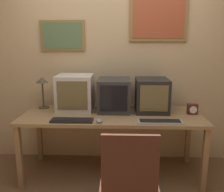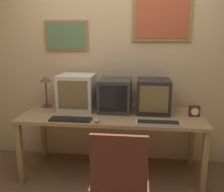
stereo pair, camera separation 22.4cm
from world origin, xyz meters
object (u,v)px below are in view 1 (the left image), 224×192
object	(u,v)px
mouse_near_keyboard	(99,120)
desk_lamp	(42,85)
desk_clock	(192,109)
monitor_right	(152,95)
monitor_center	(114,95)
office_chair	(129,187)
keyboard_main	(72,120)
keyboard_side	(160,122)
monitor_left	(75,93)

from	to	relation	value
mouse_near_keyboard	desk_lamp	distance (m)	0.95
desk_clock	desk_lamp	xyz separation A→B (m)	(-1.79, 0.20, 0.24)
desk_lamp	monitor_right	bearing A→B (deg)	-3.74
monitor_center	monitor_right	xyz separation A→B (m)	(0.45, -0.01, 0.00)
mouse_near_keyboard	desk_lamp	bearing A→B (deg)	144.85
desk_clock	office_chair	xyz separation A→B (m)	(-0.75, -0.93, -0.42)
monitor_center	monitor_right	distance (m)	0.45
monitor_right	desk_lamp	xyz separation A→B (m)	(-1.34, 0.09, 0.10)
monitor_right	desk_lamp	world-z (taller)	desk_lamp
keyboard_main	desk_lamp	size ratio (longest dim) A/B	1.13
keyboard_side	desk_lamp	size ratio (longest dim) A/B	1.16
monitor_center	desk_lamp	distance (m)	0.90
desk_clock	keyboard_side	bearing A→B (deg)	-141.83
monitor_center	mouse_near_keyboard	world-z (taller)	monitor_center
monitor_right	monitor_left	bearing A→B (deg)	179.39
monitor_center	monitor_right	world-z (taller)	monitor_right
monitor_left	office_chair	distance (m)	1.35
monitor_left	monitor_center	xyz separation A→B (m)	(0.47, -0.00, -0.02)
mouse_near_keyboard	keyboard_side	bearing A→B (deg)	-0.45
monitor_left	mouse_near_keyboard	world-z (taller)	monitor_left
desk_clock	monitor_left	bearing A→B (deg)	174.89
monitor_left	mouse_near_keyboard	xyz separation A→B (m)	(0.33, -0.45, -0.20)
keyboard_side	office_chair	bearing A→B (deg)	-119.05
desk_lamp	keyboard_main	bearing A→B (deg)	-48.25
monitor_right	mouse_near_keyboard	xyz separation A→B (m)	(-0.59, -0.44, -0.18)
monitor_left	desk_lamp	distance (m)	0.44
keyboard_main	mouse_near_keyboard	distance (m)	0.29
office_chair	monitor_left	bearing A→B (deg)	120.59
keyboard_side	desk_lamp	xyz separation A→B (m)	(-1.37, 0.53, 0.28)
desk_clock	monitor_center	bearing A→B (deg)	172.48
monitor_right	keyboard_side	size ratio (longest dim) A/B	0.92
monitor_center	monitor_left	bearing A→B (deg)	179.60
keyboard_side	desk_lamp	distance (m)	1.50
monitor_center	keyboard_side	xyz separation A→B (m)	(0.49, -0.45, -0.18)
monitor_center	office_chair	bearing A→B (deg)	-81.66
keyboard_side	office_chair	distance (m)	0.78
monitor_left	keyboard_main	xyz separation A→B (m)	(0.04, -0.43, -0.20)
keyboard_main	monitor_center	bearing A→B (deg)	45.05
monitor_left	monitor_center	world-z (taller)	monitor_left
desk_clock	keyboard_main	bearing A→B (deg)	-166.86
mouse_near_keyboard	desk_clock	size ratio (longest dim) A/B	0.98
monitor_left	keyboard_main	bearing A→B (deg)	-85.15
keyboard_main	office_chair	xyz separation A→B (m)	(0.58, -0.62, -0.38)
monitor_center	office_chair	world-z (taller)	monitor_center
desk_clock	office_chair	world-z (taller)	office_chair
keyboard_main	desk_lamp	world-z (taller)	desk_lamp
mouse_near_keyboard	monitor_center	bearing A→B (deg)	72.20
keyboard_main	office_chair	distance (m)	0.93
monitor_center	mouse_near_keyboard	size ratio (longest dim) A/B	3.75
keyboard_side	desk_clock	bearing A→B (deg)	38.17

